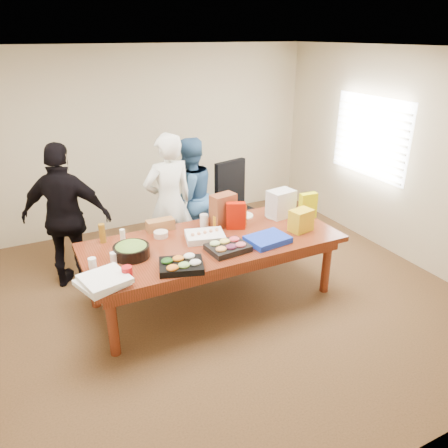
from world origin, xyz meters
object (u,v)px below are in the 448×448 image
person_right (189,197)px  conference_table (213,270)px  office_chair (238,210)px  sheet_cake (205,236)px  person_center (169,203)px  salad_bowl (131,251)px

person_right → conference_table: bearing=63.9°
office_chair → person_right: size_ratio=0.74×
conference_table → sheet_cake: bearing=140.3°
conference_table → person_center: size_ratio=1.58×
office_chair → salad_bowl: bearing=-164.2°
conference_table → person_right: bearing=79.0°
sheet_cake → salad_bowl: salad_bowl is taller
conference_table → sheet_cake: sheet_cake is taller
salad_bowl → conference_table: bearing=-1.2°
sheet_cake → conference_table: bearing=-25.2°
person_right → sheet_cake: size_ratio=3.88×
person_right → office_chair: bearing=141.0°
office_chair → person_center: person_center is taller
conference_table → person_center: (-0.15, 0.96, 0.51)m
person_right → salad_bowl: person_right is taller
conference_table → person_center: bearing=98.9°
conference_table → sheet_cake: 0.42m
conference_table → salad_bowl: bearing=178.8°
conference_table → person_right: size_ratio=1.74×
office_chair → person_right: 0.69m
person_right → salad_bowl: 1.68m
person_center → person_right: (0.39, 0.29, -0.08)m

